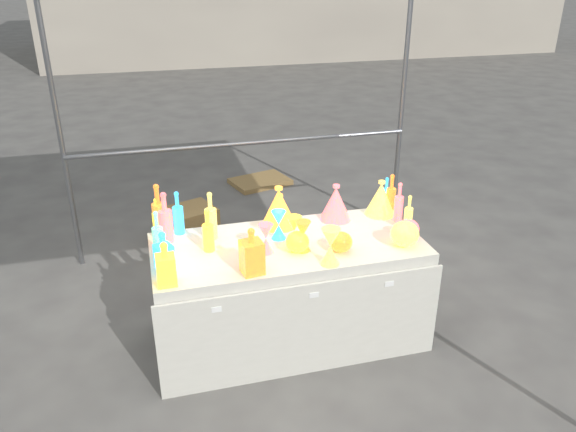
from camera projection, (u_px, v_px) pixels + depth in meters
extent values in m
plane|color=slate|center=(288.00, 335.00, 4.05)|extent=(80.00, 80.00, 0.00)
cylinder|color=gray|center=(60.00, 133.00, 4.51)|extent=(0.04, 0.04, 2.40)
cylinder|color=gray|center=(402.00, 109.00, 5.22)|extent=(0.04, 0.04, 2.40)
cylinder|color=gray|center=(245.00, 143.00, 4.92)|extent=(3.00, 0.04, 0.04)
cube|color=silver|center=(288.00, 291.00, 3.89)|extent=(1.80, 0.80, 0.75)
cube|color=silver|center=(305.00, 330.00, 3.54)|extent=(1.84, 0.02, 0.68)
cube|color=white|center=(217.00, 310.00, 3.29)|extent=(0.06, 0.00, 0.03)
cube|color=white|center=(314.00, 295.00, 3.43)|extent=(0.06, 0.00, 0.03)
cube|color=white|center=(389.00, 284.00, 3.55)|extent=(0.06, 0.00, 0.03)
cube|color=olive|center=(187.00, 227.00, 5.25)|extent=(0.61, 0.53, 0.37)
cube|color=olive|center=(260.00, 181.00, 6.77)|extent=(0.76, 0.64, 0.06)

